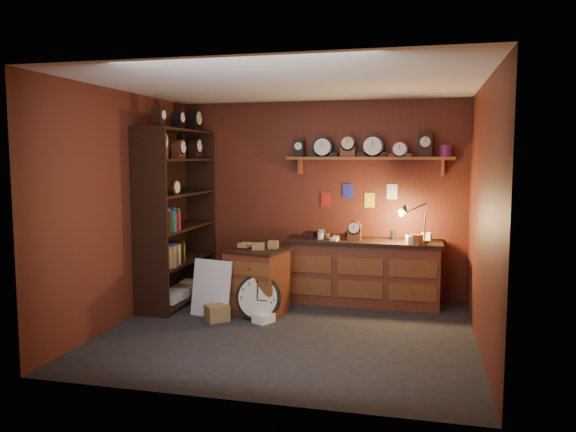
% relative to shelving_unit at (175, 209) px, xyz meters
% --- Properties ---
extents(floor, '(4.00, 4.00, 0.00)m').
position_rel_shelving_unit_xyz_m(floor, '(1.79, -0.98, -1.25)').
color(floor, black).
rests_on(floor, ground).
extents(room_shell, '(4.02, 3.62, 2.71)m').
position_rel_shelving_unit_xyz_m(room_shell, '(1.84, -0.87, 0.47)').
color(room_shell, '#582314').
rests_on(room_shell, ground).
extents(shelving_unit, '(0.47, 1.60, 2.58)m').
position_rel_shelving_unit_xyz_m(shelving_unit, '(0.00, 0.00, 0.00)').
color(shelving_unit, black).
rests_on(shelving_unit, ground).
extents(workbench, '(2.04, 0.66, 1.36)m').
position_rel_shelving_unit_xyz_m(workbench, '(2.45, 0.49, -0.78)').
color(workbench, maroon).
rests_on(workbench, ground).
extents(low_cabinet, '(0.82, 0.73, 0.89)m').
position_rel_shelving_unit_xyz_m(low_cabinet, '(1.21, -0.28, -0.82)').
color(low_cabinet, maroon).
rests_on(low_cabinet, ground).
extents(big_round_clock, '(0.54, 0.17, 0.54)m').
position_rel_shelving_unit_xyz_m(big_round_clock, '(1.32, -0.58, -0.99)').
color(big_round_clock, black).
rests_on(big_round_clock, ground).
extents(white_panel, '(0.55, 0.26, 0.70)m').
position_rel_shelving_unit_xyz_m(white_panel, '(0.72, -0.57, -1.25)').
color(white_panel, silver).
rests_on(white_panel, ground).
extents(mini_fridge, '(0.53, 0.55, 0.53)m').
position_rel_shelving_unit_xyz_m(mini_fridge, '(1.20, 0.41, -0.99)').
color(mini_fridge, silver).
rests_on(mini_fridge, ground).
extents(floor_box_a, '(0.33, 0.30, 0.16)m').
position_rel_shelving_unit_xyz_m(floor_box_a, '(0.70, -0.34, -1.17)').
color(floor_box_a, olive).
rests_on(floor_box_a, ground).
extents(floor_box_b, '(0.26, 0.28, 0.11)m').
position_rel_shelving_unit_xyz_m(floor_box_b, '(1.41, -0.68, -1.20)').
color(floor_box_b, white).
rests_on(floor_box_b, ground).
extents(floor_box_c, '(0.33, 0.33, 0.19)m').
position_rel_shelving_unit_xyz_m(floor_box_c, '(0.86, -0.75, -1.16)').
color(floor_box_c, olive).
rests_on(floor_box_c, ground).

